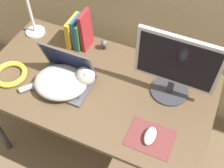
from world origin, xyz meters
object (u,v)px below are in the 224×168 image
at_px(external_monitor, 176,67).
at_px(book_row, 79,32).
at_px(cat, 64,81).
at_px(cable_coil, 10,74).
at_px(computer_mouse, 150,136).
at_px(webcam, 104,44).
at_px(laptop, 65,77).

xyz_separation_m(external_monitor, book_row, (-0.65, 0.15, -0.10)).
distance_m(cat, cable_coil, 0.35).
xyz_separation_m(external_monitor, cable_coil, (-0.90, -0.27, -0.19)).
height_order(computer_mouse, webcam, webcam).
height_order(laptop, computer_mouse, laptop).
bearing_deg(cat, computer_mouse, -11.47).
relative_size(book_row, cable_coil, 1.29).
distance_m(laptop, book_row, 0.33).
relative_size(book_row, webcam, 3.66).
distance_m(laptop, cat, 0.04).
distance_m(book_row, cable_coil, 0.49).
bearing_deg(book_row, cable_coil, -121.31).
distance_m(cat, computer_mouse, 0.56).
xyz_separation_m(computer_mouse, cable_coil, (-0.89, 0.06, -0.00)).
bearing_deg(book_row, webcam, 7.68).
bearing_deg(laptop, cat, -63.22).
relative_size(cat, computer_mouse, 3.68).
xyz_separation_m(laptop, cable_coil, (-0.32, -0.09, -0.03)).
xyz_separation_m(computer_mouse, book_row, (-0.64, 0.47, 0.09)).
relative_size(computer_mouse, book_row, 0.41).
bearing_deg(laptop, book_row, 102.42).
height_order(external_monitor, cable_coil, external_monitor).
bearing_deg(webcam, cable_coil, -133.51).
xyz_separation_m(cat, computer_mouse, (0.55, -0.11, -0.03)).
bearing_deg(cat, laptop, 116.78).
xyz_separation_m(cat, webcam, (0.07, 0.38, -0.01)).
xyz_separation_m(cat, cable_coil, (-0.34, -0.06, -0.04)).
relative_size(laptop, webcam, 4.55).
bearing_deg(cat, cable_coil, -170.65).
relative_size(external_monitor, webcam, 6.13).
height_order(computer_mouse, book_row, book_row).
bearing_deg(cat, webcam, 79.21).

